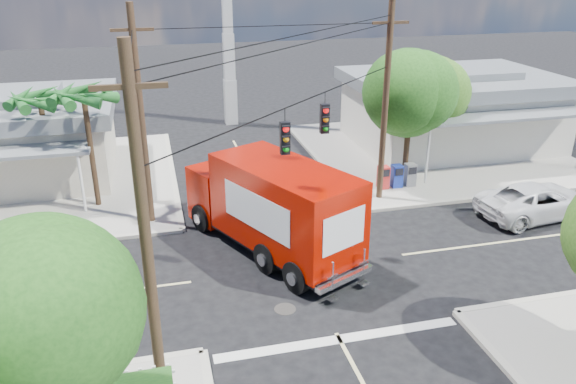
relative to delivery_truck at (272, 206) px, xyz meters
name	(u,v)px	position (x,y,z in m)	size (l,w,h in m)	color
ground	(301,268)	(0.72, -1.60, -1.85)	(120.00, 120.00, 0.00)	black
sidewalk_ne	(432,152)	(11.60, 9.28, -1.78)	(14.12, 14.12, 0.14)	#ABA59A
sidewalk_nw	(32,185)	(-10.16, 9.28, -1.78)	(14.12, 14.12, 0.14)	#ABA59A
road_markings	(313,289)	(0.72, -3.07, -1.84)	(32.00, 32.00, 0.01)	beige
building_ne	(452,108)	(13.22, 10.37, 0.47)	(11.80, 10.20, 4.50)	silver
building_nw	(6,136)	(-11.28, 10.86, 0.37)	(10.80, 10.20, 4.30)	beige
radio_tower	(228,39)	(1.22, 18.40, 3.79)	(0.80, 0.80, 17.00)	silver
tree_sw_front	(50,311)	(-6.27, -9.14, 2.48)	(3.88, 3.78, 6.03)	#422D1C
tree_ne_front	(412,90)	(7.93, 5.16, 2.92)	(4.21, 4.14, 6.66)	#422D1C
tree_ne_back	(439,89)	(10.53, 7.36, 2.34)	(3.77, 3.66, 5.82)	#422D1C
palm_nw_front	(84,98)	(-6.78, 5.90, 3.19)	(3.01, 3.08, 5.59)	#422D1C
palm_nw_back	(40,101)	(-8.78, 7.40, 2.82)	(3.01, 3.08, 5.19)	#422D1C
utility_poles	(247,136)	(-0.86, 0.00, 2.83)	(12.00, 10.68, 9.00)	#473321
vending_boxes	(397,176)	(7.22, 4.60, -1.16)	(1.90, 0.50, 1.10)	red
delivery_truck	(272,206)	(0.00, 0.00, 0.00)	(5.82, 8.64, 3.64)	black
parked_car	(537,201)	(11.83, 0.23, -1.10)	(2.47, 5.35, 1.49)	silver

